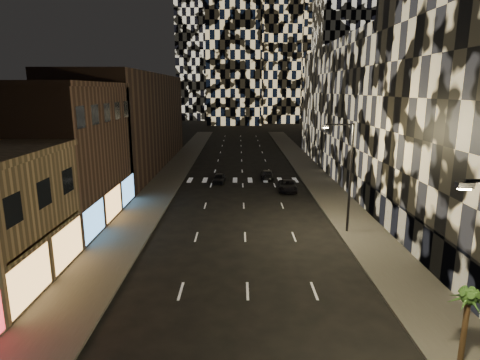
{
  "coord_description": "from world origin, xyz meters",
  "views": [
    {
      "loc": [
        -0.53,
        -1.9,
        11.79
      ],
      "look_at": [
        -0.44,
        23.61,
        6.0
      ],
      "focal_mm": 30.0,
      "sensor_mm": 36.0,
      "label": 1
    }
  ],
  "objects_px": {
    "palm_tree": "(468,303)",
    "car_dark_midlane": "(219,178)",
    "car_dark_rightlane": "(288,186)",
    "car_dark_oncoming": "(267,174)",
    "streetlight_far": "(348,170)"
  },
  "relations": [
    {
      "from": "palm_tree",
      "to": "car_dark_midlane",
      "type": "bearing_deg",
      "value": 108.89
    },
    {
      "from": "car_dark_rightlane",
      "to": "palm_tree",
      "type": "relative_size",
      "value": 1.26
    },
    {
      "from": "car_dark_midlane",
      "to": "palm_tree",
      "type": "distance_m",
      "value": 37.34
    },
    {
      "from": "car_dark_oncoming",
      "to": "car_dark_midlane",
      "type": "bearing_deg",
      "value": 22.47
    },
    {
      "from": "car_dark_midlane",
      "to": "car_dark_oncoming",
      "type": "relative_size",
      "value": 0.86
    },
    {
      "from": "car_dark_oncoming",
      "to": "car_dark_rightlane",
      "type": "distance_m",
      "value": 6.95
    },
    {
      "from": "car_dark_midlane",
      "to": "car_dark_rightlane",
      "type": "bearing_deg",
      "value": -22.71
    },
    {
      "from": "car_dark_midlane",
      "to": "car_dark_oncoming",
      "type": "height_order",
      "value": "car_dark_midlane"
    },
    {
      "from": "streetlight_far",
      "to": "car_dark_oncoming",
      "type": "bearing_deg",
      "value": 103.61
    },
    {
      "from": "car_dark_midlane",
      "to": "palm_tree",
      "type": "bearing_deg",
      "value": -66.72
    },
    {
      "from": "streetlight_far",
      "to": "car_dark_rightlane",
      "type": "bearing_deg",
      "value": 102.3
    },
    {
      "from": "palm_tree",
      "to": "car_dark_rightlane",
      "type": "bearing_deg",
      "value": 96.85
    },
    {
      "from": "car_dark_rightlane",
      "to": "car_dark_oncoming",
      "type": "bearing_deg",
      "value": 110.49
    },
    {
      "from": "car_dark_oncoming",
      "to": "car_dark_rightlane",
      "type": "relative_size",
      "value": 0.9
    },
    {
      "from": "streetlight_far",
      "to": "palm_tree",
      "type": "height_order",
      "value": "streetlight_far"
    }
  ]
}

